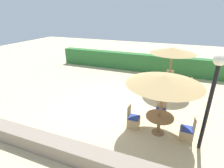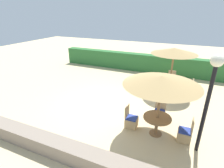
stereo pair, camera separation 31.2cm
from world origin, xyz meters
The scene contains 15 objects.
ground_plane centered at (0.00, 0.00, 0.00)m, with size 40.00×40.00×0.00m, color #D1BA8C.
hedge_row centered at (0.00, 6.05, 0.67)m, with size 13.00×0.70×1.34m, color #2D6B33.
stone_border centered at (0.00, -3.70, 0.27)m, with size 10.00×0.56×0.55m, color gray.
lamp_post centered at (4.13, -1.64, 2.35)m, with size 0.36×0.36×3.32m.
parasol_back_right centered at (2.68, 2.88, 2.40)m, with size 2.46×2.46×2.58m.
round_table_back_right centered at (2.68, 2.88, 0.57)m, with size 1.13×1.13×0.71m.
patio_chair_back_right_west centered at (1.64, 2.87, 0.26)m, with size 0.46×0.46×0.93m.
patio_chair_back_right_east centered at (3.70, 2.91, 0.26)m, with size 0.46×0.46×0.93m.
patio_chair_back_right_north centered at (2.66, 3.90, 0.26)m, with size 0.46×0.46×0.93m.
patio_chair_back_right_south centered at (2.71, 1.84, 0.26)m, with size 0.46×0.46×0.93m.
parasol_front_right centered at (2.69, -1.34, 2.21)m, with size 2.67×2.67×2.38m.
round_table_front_right centered at (2.69, -1.34, 0.59)m, with size 1.04×1.04×0.75m.
patio_chair_front_right_east centered at (3.71, -1.31, 0.26)m, with size 0.46×0.46×0.93m.
patio_chair_front_right_west centered at (1.67, -1.28, 0.26)m, with size 0.46×0.46×0.93m.
patio_chair_front_right_north centered at (2.63, -0.32, 0.26)m, with size 0.46×0.46×0.93m.
Camera 1 is at (3.05, -7.19, 4.39)m, focal length 28.00 mm.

